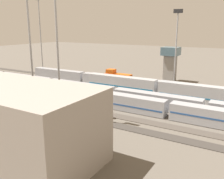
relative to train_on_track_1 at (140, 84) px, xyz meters
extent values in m
plane|color=#60594F|center=(10.15, 12.50, -2.09)|extent=(400.00, 400.00, 0.00)
cube|color=#3D3833|center=(10.15, -5.00, -2.03)|extent=(140.00, 2.80, 0.12)
cube|color=#4C443D|center=(10.15, 0.00, -2.03)|extent=(140.00, 2.80, 0.12)
cube|color=#4C443D|center=(10.15, 5.00, -2.03)|extent=(140.00, 2.80, 0.12)
cube|color=#4C443D|center=(10.15, 10.00, -2.03)|extent=(140.00, 2.80, 0.12)
cube|color=#4C443D|center=(10.15, 15.00, -2.03)|extent=(140.00, 2.80, 0.12)
cube|color=#4C443D|center=(10.15, 20.00, -2.03)|extent=(140.00, 2.80, 0.12)
cube|color=#4C443D|center=(10.15, 25.00, -2.03)|extent=(140.00, 2.80, 0.12)
cube|color=#3D3833|center=(10.15, 30.00, -2.03)|extent=(140.00, 2.80, 0.12)
cube|color=#A8AAB2|center=(-13.55, 0.00, -0.07)|extent=(23.00, 3.00, 3.80)
cube|color=#A8AAB2|center=(10.65, 0.00, -0.07)|extent=(23.00, 3.00, 3.80)
cube|color=#A8AAB2|center=(34.85, 0.00, -0.07)|extent=(23.00, 3.00, 3.80)
cube|color=#A8AAB2|center=(-11.21, 15.00, -0.07)|extent=(23.00, 3.00, 3.80)
cube|color=#A8AAB2|center=(12.99, 15.00, -0.07)|extent=(23.00, 3.00, 3.80)
cube|color=#A8AAB2|center=(37.19, 15.00, -0.07)|extent=(23.00, 3.00, 3.80)
cube|color=#A8AAB2|center=(-4.00, 20.00, -0.07)|extent=(23.00, 3.00, 3.80)
cube|color=#285193|center=(-4.00, 20.00, -0.47)|extent=(22.40, 3.06, 0.36)
cube|color=#A8AAB2|center=(20.20, 20.00, -0.07)|extent=(23.00, 3.00, 3.80)
cube|color=#285193|center=(20.20, 20.00, -0.06)|extent=(22.40, 3.06, 0.36)
cube|color=#D85914|center=(10.94, -5.00, -0.17)|extent=(10.00, 3.00, 3.60)
cube|color=#D85914|center=(13.94, -5.00, 2.33)|extent=(3.00, 2.70, 1.40)
cube|color=#B7BABF|center=(-19.97, 5.00, 0.53)|extent=(23.00, 3.00, 5.00)
cube|color=#1E6B9E|center=(-19.97, 5.00, -0.18)|extent=(22.40, 3.06, 0.36)
cube|color=#B7BABF|center=(4.23, 5.00, 0.53)|extent=(23.00, 3.00, 5.00)
cube|color=#1E6B9E|center=(4.23, 5.00, 0.12)|extent=(22.40, 3.06, 0.36)
cylinder|color=#9EA0A5|center=(-8.85, -7.57, 10.07)|extent=(0.44, 0.44, 24.32)
cube|color=#262628|center=(-8.85, -7.57, 22.83)|extent=(2.80, 0.70, 1.20)
cylinder|color=#9EA0A5|center=(12.97, 32.59, 13.78)|extent=(0.44, 0.44, 31.74)
cylinder|color=#9EA0A5|center=(51.74, -8.07, 13.55)|extent=(0.44, 0.44, 31.29)
cylinder|color=#9EA0A5|center=(4.63, 32.73, 11.78)|extent=(0.44, 0.44, 27.73)
cube|color=gray|center=(-3.77, -18.60, 2.86)|extent=(4.00, 4.00, 9.90)
cube|color=slate|center=(-3.77, -18.60, 9.31)|extent=(6.00, 6.00, 3.00)
camera|label=1|loc=(-32.64, 73.17, 18.18)|focal=40.41mm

